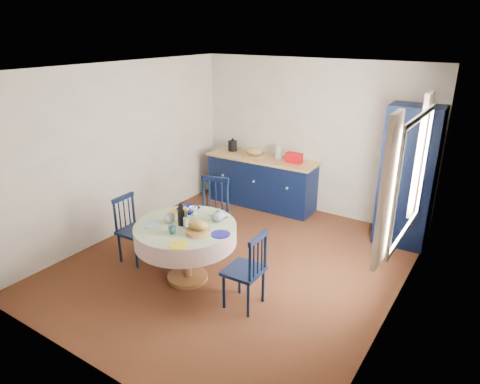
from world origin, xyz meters
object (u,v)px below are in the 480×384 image
(chair_right, at_px, (247,270))
(mug_b, at_px, (172,230))
(chair_left, at_px, (133,229))
(kitchen_counter, at_px, (262,180))
(pantry_cabinet, at_px, (408,177))
(mug_d, at_px, (193,211))
(mug_c, at_px, (217,218))
(dining_table, at_px, (186,234))
(mug_a, at_px, (170,218))
(cobalt_bowl, at_px, (188,210))
(chair_far, at_px, (212,213))

(chair_right, height_order, mug_b, chair_right)
(mug_b, bearing_deg, chair_left, 165.00)
(kitchen_counter, bearing_deg, pantry_cabinet, -4.35)
(mug_b, distance_m, mug_d, 0.57)
(mug_b, height_order, mug_c, mug_c)
(dining_table, height_order, mug_d, dining_table)
(pantry_cabinet, bearing_deg, chair_right, -114.40)
(pantry_cabinet, distance_m, mug_a, 3.31)
(kitchen_counter, bearing_deg, cobalt_bowl, -85.33)
(mug_a, xyz_separation_m, cobalt_bowl, (0.00, 0.34, -0.02))
(chair_far, distance_m, mug_c, 0.82)
(mug_d, relative_size, cobalt_bowl, 0.42)
(dining_table, height_order, cobalt_bowl, dining_table)
(mug_a, bearing_deg, mug_c, 35.89)
(pantry_cabinet, relative_size, chair_far, 2.01)
(pantry_cabinet, bearing_deg, mug_b, -127.32)
(dining_table, height_order, chair_right, dining_table)
(mug_c, bearing_deg, chair_far, 131.18)
(pantry_cabinet, bearing_deg, kitchen_counter, 175.26)
(pantry_cabinet, height_order, mug_a, pantry_cabinet)
(mug_b, relative_size, mug_d, 0.86)
(pantry_cabinet, xyz_separation_m, dining_table, (-1.94, -2.47, -0.38))
(chair_left, bearing_deg, pantry_cabinet, -50.54)
(mug_a, bearing_deg, dining_table, 8.78)
(mug_d, bearing_deg, mug_a, -105.67)
(mug_b, height_order, cobalt_bowl, mug_b)
(mug_c, bearing_deg, pantry_cabinet, 51.95)
(mug_c, relative_size, mug_d, 1.04)
(chair_left, relative_size, mug_d, 8.05)
(cobalt_bowl, bearing_deg, chair_right, -18.30)
(mug_a, height_order, mug_c, mug_a)
(pantry_cabinet, height_order, chair_right, pantry_cabinet)
(kitchen_counter, xyz_separation_m, chair_far, (0.20, -1.71, 0.05))
(pantry_cabinet, bearing_deg, mug_d, -135.65)
(chair_left, bearing_deg, mug_b, -106.42)
(chair_right, bearing_deg, chair_far, -130.35)
(pantry_cabinet, relative_size, mug_c, 17.24)
(kitchen_counter, relative_size, cobalt_bowl, 7.45)
(kitchen_counter, distance_m, mug_c, 2.41)
(chair_far, distance_m, mug_b, 1.20)
(chair_left, bearing_deg, chair_far, -37.91)
(dining_table, bearing_deg, mug_b, -86.49)
(mug_b, bearing_deg, mug_d, 104.27)
(mug_b, relative_size, cobalt_bowl, 0.36)
(mug_a, relative_size, mug_d, 1.20)
(chair_far, bearing_deg, mug_d, -91.42)
(chair_left, relative_size, mug_b, 9.34)
(chair_left, xyz_separation_m, mug_d, (0.79, 0.30, 0.34))
(kitchen_counter, height_order, cobalt_bowl, kitchen_counter)
(mug_d, bearing_deg, chair_right, -19.44)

